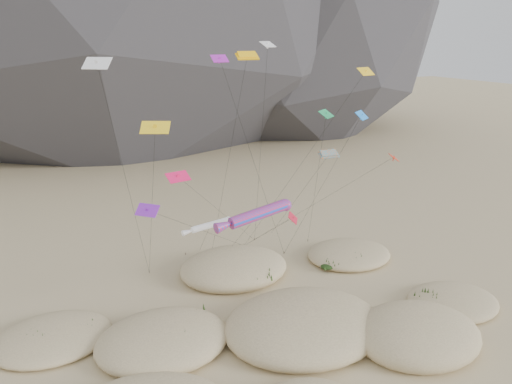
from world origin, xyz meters
TOP-DOWN VIEW (x-y plane):
  - ground at (0.00, 0.00)m, footprint 500.00×500.00m
  - dunes at (-1.59, 3.82)m, footprint 50.96×35.20m
  - dune_grass at (-0.82, 3.67)m, footprint 41.82×29.20m
  - kite_stakes at (1.79, 22.91)m, footprint 23.04×6.03m
  - rainbow_tube_kite at (-1.76, 7.07)m, footprint 8.84×17.85m
  - white_tube_kite at (-5.25, 11.52)m, footprint 6.35×14.76m
  - orange_parafoil at (0.16, 13.75)m, footprint 2.36×12.47m
  - multi_parafoil at (8.90, 11.23)m, footprint 2.39×16.90m
  - delta_kites at (-0.06, 11.59)m, footprint 34.76×19.87m

SIDE VIEW (x-z plane):
  - ground at x=0.00m, z-range 0.00..0.00m
  - kite_stakes at x=1.79m, z-range 0.00..0.30m
  - dunes at x=-1.59m, z-range -1.27..2.73m
  - dune_grass at x=-0.82m, z-range 0.07..1.61m
  - white_tube_kite at x=-5.25m, z-range 4.31..14.09m
  - rainbow_tube_kite at x=-1.76m, z-range 5.20..17.56m
  - multi_parafoil at x=8.90m, z-range 7.40..23.48m
  - delta_kites at x=-0.06m, z-range 5.30..32.84m
  - orange_parafoil at x=0.16m, z-range 12.50..39.18m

